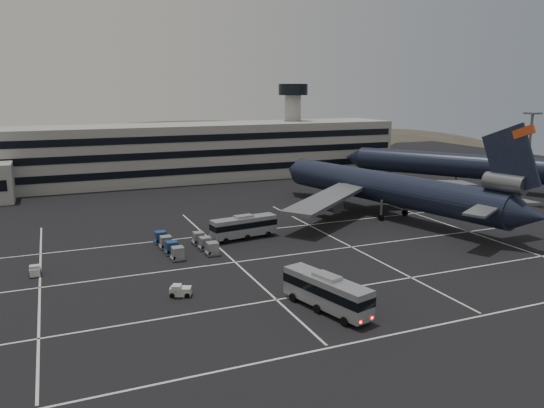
{
  "coord_description": "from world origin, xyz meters",
  "views": [
    {
      "loc": [
        -27.57,
        -60.1,
        22.64
      ],
      "look_at": [
        3.83,
        14.66,
        5.0
      ],
      "focal_mm": 35.0,
      "sensor_mm": 36.0,
      "label": 1
    }
  ],
  "objects_px": {
    "tug_a": "(35,271)",
    "bus_far": "(244,226)",
    "trijet_main": "(388,188)",
    "uld_cluster": "(185,244)",
    "bus_near": "(327,291)"
  },
  "relations": [
    {
      "from": "bus_near",
      "to": "bus_far",
      "type": "distance_m",
      "value": 28.91
    },
    {
      "from": "tug_a",
      "to": "bus_far",
      "type": "bearing_deg",
      "value": 9.88
    },
    {
      "from": "trijet_main",
      "to": "tug_a",
      "type": "relative_size",
      "value": 25.24
    },
    {
      "from": "bus_far",
      "to": "tug_a",
      "type": "distance_m",
      "value": 30.06
    },
    {
      "from": "uld_cluster",
      "to": "tug_a",
      "type": "bearing_deg",
      "value": -171.13
    },
    {
      "from": "tug_a",
      "to": "uld_cluster",
      "type": "xyz_separation_m",
      "value": [
        19.61,
        3.06,
        0.26
      ]
    },
    {
      "from": "bus_far",
      "to": "trijet_main",
      "type": "bearing_deg",
      "value": -90.48
    },
    {
      "from": "trijet_main",
      "to": "bus_near",
      "type": "relative_size",
      "value": 5.0
    },
    {
      "from": "trijet_main",
      "to": "tug_a",
      "type": "bearing_deg",
      "value": 175.36
    },
    {
      "from": "trijet_main",
      "to": "tug_a",
      "type": "distance_m",
      "value": 59.29
    },
    {
      "from": "bus_near",
      "to": "tug_a",
      "type": "distance_m",
      "value": 36.68
    },
    {
      "from": "tug_a",
      "to": "uld_cluster",
      "type": "height_order",
      "value": "uld_cluster"
    },
    {
      "from": "tug_a",
      "to": "uld_cluster",
      "type": "bearing_deg",
      "value": 8.17
    },
    {
      "from": "tug_a",
      "to": "trijet_main",
      "type": "bearing_deg",
      "value": 8.27
    },
    {
      "from": "bus_far",
      "to": "uld_cluster",
      "type": "relative_size",
      "value": 0.96
    }
  ]
}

